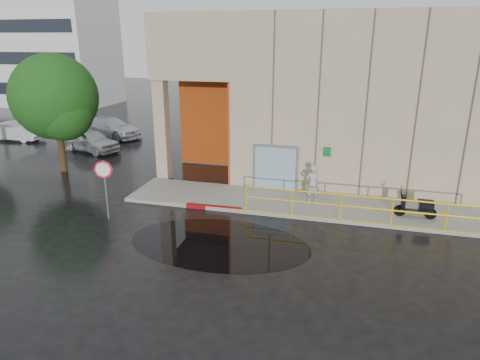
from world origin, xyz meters
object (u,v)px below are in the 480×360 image
Objects in this scene: person at (313,184)px; car_a at (91,140)px; car_b at (15,131)px; tree_near at (57,100)px; scooter at (417,201)px; stop_sign at (104,176)px; red_curb at (214,208)px; car_c at (110,128)px.

person is 0.40× the size of car_a.
tree_near reaches higher than car_b.
scooter is at bearing -91.06° from car_a.
person is 15.70m from car_a.
stop_sign reaches higher than red_curb.
stop_sign is at bearing 3.43° from person.
tree_near is (-13.40, 1.57, 2.85)m from person.
scooter is 19.78m from car_a.
red_curb is 0.48× the size of car_c.
person reaches higher than red_curb.
stop_sign is 17.55m from car_b.
car_b is at bearing 97.21° from car_a.
person is 1.04× the size of scooter.
stop_sign is (-7.68, -3.60, 0.82)m from person.
scooter is 12.20m from stop_sign.
scooter is 0.32× the size of car_c.
tree_near reaches higher than red_curb.
red_curb is 19.64m from car_b.
tree_near is at bearing 142.91° from stop_sign.
scooter is 0.41× the size of car_b.
person is 18.33m from car_c.
person is at bearing 173.23° from scooter.
scooter is 0.26× the size of tree_near.
car_c is at bearing 31.72° from car_a.
stop_sign is at bearing -131.48° from car_b.
tree_near is at bearing 174.81° from scooter.
car_c reaches higher than car_a.
person is 8.52m from stop_sign.
tree_near is (2.15, -8.14, 3.10)m from car_c.
person is at bearing -93.76° from car_a.
red_curb is (3.75, 2.03, -1.71)m from stop_sign.
scooter is (4.11, -0.63, -0.13)m from person.
red_curb is at bearing -171.36° from scooter.
stop_sign is 7.97m from tree_near.
red_curb is 12.98m from car_a.
scooter is at bearing -103.87° from car_c.
car_a is (-6.91, 9.40, -1.09)m from stop_sign.
person is 4.16m from scooter.
car_b is 0.78× the size of car_c.
tree_near is (-9.47, 3.14, 3.74)m from red_curb.
person reaches higher than scooter.
car_c reaches higher than car_b.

